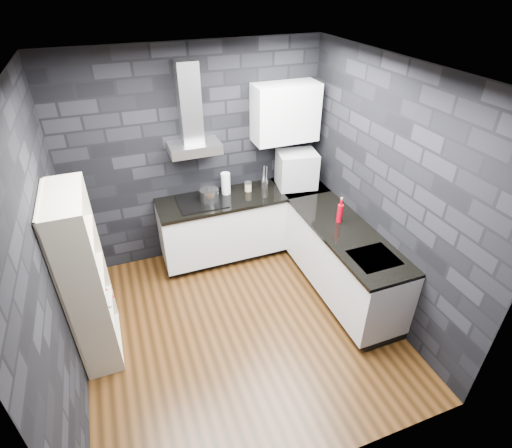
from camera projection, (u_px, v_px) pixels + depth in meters
ground at (241, 326)px, 4.42m from camera, size 3.20×3.20×0.00m
ceiling at (233, 72)px, 2.95m from camera, size 3.20×3.20×0.00m
wall_back at (196, 158)px, 4.96m from camera, size 3.20×0.05×2.70m
wall_front at (323, 362)px, 2.41m from camera, size 3.20×0.05×2.70m
wall_left at (46, 263)px, 3.20m from camera, size 0.05×3.20×2.70m
wall_right at (385, 194)px, 4.16m from camera, size 0.05×3.20×2.70m
toekick_back at (244, 246)px, 5.59m from camera, size 2.18×0.50×0.10m
toekick_right at (342, 288)px, 4.87m from camera, size 0.50×1.78×0.10m
counter_back_cab at (244, 222)px, 5.33m from camera, size 2.20×0.60×0.76m
counter_right_cab at (343, 261)px, 4.62m from camera, size 0.60×1.80×0.76m
counter_back_top at (244, 196)px, 5.10m from camera, size 2.20×0.62×0.04m
counter_right_top at (347, 233)px, 4.40m from camera, size 0.62×1.80×0.04m
counter_corner_top at (300, 186)px, 5.34m from camera, size 0.62×0.62×0.04m
hood_body at (195, 148)px, 4.68m from camera, size 0.60×0.34×0.12m
hood_chimney at (189, 103)px, 4.45m from camera, size 0.24×0.20×0.90m
upper_cabinet at (285, 113)px, 4.85m from camera, size 0.80×0.35×0.70m
cooktop at (202, 202)px, 4.93m from camera, size 0.58×0.50×0.01m
sink_rim at (374, 258)px, 4.00m from camera, size 0.44×0.40×0.01m
pot at (209, 195)px, 4.91m from camera, size 0.27×0.27×0.13m
glass_vase at (226, 183)px, 5.05m from camera, size 0.13×0.13×0.28m
storage_jar at (248, 187)px, 5.15m from camera, size 0.10×0.10×0.11m
utensil_crock at (265, 184)px, 5.20m from camera, size 0.10×0.10×0.12m
appliance_garage at (297, 170)px, 5.18m from camera, size 0.54×0.46×0.49m
red_bottle at (340, 213)px, 4.50m from camera, size 0.07×0.07×0.22m
bookshelf at (86, 280)px, 3.72m from camera, size 0.39×0.82×1.80m
fruit_bowl at (85, 282)px, 3.63m from camera, size 0.29×0.29×0.06m
book_red at (94, 293)px, 4.04m from camera, size 0.15×0.08×0.20m
book_second at (92, 294)px, 4.00m from camera, size 0.18×0.03×0.24m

